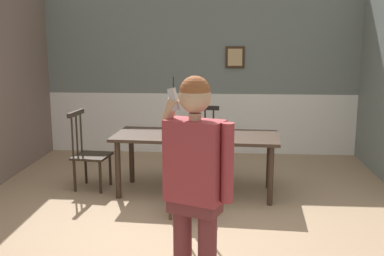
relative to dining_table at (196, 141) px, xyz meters
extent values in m
plane|color=#9E7F60|center=(-0.05, -1.17, -0.69)|extent=(7.38, 7.38, 0.00)
cube|color=slate|center=(-0.05, 2.18, 1.27)|extent=(5.41, 0.12, 1.83)
cube|color=white|center=(-0.05, 2.19, -0.17)|extent=(5.41, 0.14, 1.04)
cube|color=white|center=(-0.05, 2.16, 0.35)|extent=(5.41, 0.05, 0.06)
cube|color=#382314|center=(0.52, 2.11, 0.97)|extent=(0.32, 0.03, 0.36)
cube|color=tan|center=(0.52, 2.09, 0.97)|extent=(0.24, 0.01, 0.28)
cube|color=#38281E|center=(0.00, 0.00, 0.07)|extent=(2.14, 0.99, 0.04)
cylinder|color=#38281E|center=(-0.96, -0.26, -0.32)|extent=(0.07, 0.07, 0.74)
cylinder|color=#38281E|center=(0.92, -0.39, -0.32)|extent=(0.07, 0.07, 0.74)
cylinder|color=#38281E|center=(-0.92, 0.39, -0.32)|extent=(0.07, 0.07, 0.74)
cylinder|color=#38281E|center=(0.96, 0.26, -0.32)|extent=(0.07, 0.07, 0.74)
cube|color=black|center=(0.05, 0.77, -0.24)|extent=(0.46, 0.46, 0.03)
cube|color=black|center=(0.07, 0.96, 0.28)|extent=(0.42, 0.09, 0.06)
cylinder|color=black|center=(0.20, 0.94, 0.04)|extent=(0.02, 0.02, 0.54)
cylinder|color=black|center=(0.07, 0.96, 0.04)|extent=(0.02, 0.02, 0.54)
cylinder|color=black|center=(-0.05, 0.98, 0.04)|extent=(0.02, 0.02, 0.54)
cylinder|color=black|center=(0.19, 0.59, -0.47)|extent=(0.04, 0.04, 0.43)
cylinder|color=black|center=(-0.14, 0.63, -0.47)|extent=(0.04, 0.04, 0.43)
cylinder|color=black|center=(0.24, 0.92, -0.47)|extent=(0.04, 0.04, 0.43)
cylinder|color=black|center=(-0.09, 0.96, -0.47)|extent=(0.04, 0.04, 0.43)
cube|color=#2D2319|center=(-1.39, 0.09, -0.24)|extent=(0.50, 0.50, 0.03)
cube|color=#2D2319|center=(-1.59, 0.12, 0.32)|extent=(0.09, 0.45, 0.06)
cylinder|color=#2D2319|center=(-1.57, 0.25, 0.06)|extent=(0.02, 0.02, 0.58)
cylinder|color=#2D2319|center=(-1.59, 0.12, 0.06)|extent=(0.02, 0.02, 0.58)
cylinder|color=#2D2319|center=(-1.61, -0.02, 0.06)|extent=(0.02, 0.02, 0.58)
cylinder|color=#2D2319|center=(-1.19, 0.24, -0.47)|extent=(0.04, 0.04, 0.43)
cylinder|color=#2D2319|center=(-1.23, -0.11, -0.47)|extent=(0.04, 0.04, 0.43)
cylinder|color=#2D2319|center=(-1.54, 0.29, -0.47)|extent=(0.04, 0.04, 0.43)
cylinder|color=#2D2319|center=(-1.59, -0.06, -0.47)|extent=(0.04, 0.04, 0.43)
cube|color=#513823|center=(-0.05, -0.77, -0.23)|extent=(0.45, 0.45, 0.03)
cube|color=#513823|center=(-0.06, -0.96, 0.32)|extent=(0.42, 0.07, 0.06)
cylinder|color=#513823|center=(-0.19, -0.95, 0.06)|extent=(0.02, 0.02, 0.56)
cylinder|color=#513823|center=(-0.06, -0.96, 0.06)|extent=(0.02, 0.02, 0.56)
cylinder|color=#513823|center=(0.06, -0.97, 0.06)|extent=(0.02, 0.02, 0.56)
cylinder|color=#513823|center=(-0.21, -0.60, -0.47)|extent=(0.04, 0.04, 0.44)
cylinder|color=#513823|center=(0.13, -0.62, -0.47)|extent=(0.04, 0.04, 0.44)
cylinder|color=#513823|center=(-0.23, -0.93, -0.47)|extent=(0.04, 0.04, 0.44)
cylinder|color=#513823|center=(0.11, -0.95, -0.47)|extent=(0.04, 0.04, 0.44)
cylinder|color=brown|center=(0.06, -2.55, -0.27)|extent=(0.14, 0.14, 0.84)
cube|color=brown|center=(0.15, -2.59, 0.12)|extent=(0.42, 0.33, 0.12)
cube|color=#993338|center=(0.15, -2.59, 0.45)|extent=(0.46, 0.36, 0.59)
cylinder|color=#993338|center=(0.38, -2.68, 0.46)|extent=(0.09, 0.09, 0.56)
cylinder|color=tan|center=(-0.03, -2.53, 0.80)|extent=(0.17, 0.16, 0.20)
cylinder|color=tan|center=(0.15, -2.59, 0.77)|extent=(0.09, 0.09, 0.05)
sphere|color=tan|center=(0.15, -2.59, 0.91)|extent=(0.23, 0.23, 0.23)
sphere|color=brown|center=(0.15, -2.59, 0.95)|extent=(0.22, 0.22, 0.22)
cube|color=#B7B7BC|center=(0.00, -2.56, 0.88)|extent=(0.09, 0.07, 0.17)
cylinder|color=black|center=(0.00, -2.56, 1.00)|extent=(0.01, 0.01, 0.08)
camera|label=1|loc=(0.35, -5.79, 1.32)|focal=43.59mm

